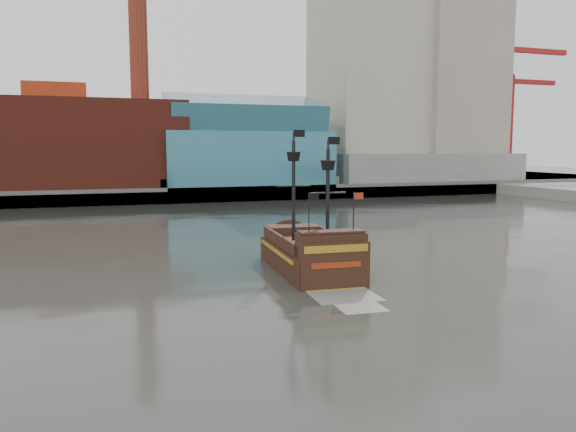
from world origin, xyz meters
name	(u,v)px	position (x,y,z in m)	size (l,w,h in m)	color
ground	(367,293)	(0.00, 0.00, 0.00)	(400.00, 400.00, 0.00)	#242622
promenade_far	(175,186)	(0.00, 92.00, 1.00)	(220.00, 60.00, 2.00)	slate
seawall	(198,195)	(0.00, 62.50, 1.30)	(220.00, 1.00, 2.60)	#4C4C49
skyline	(203,71)	(5.21, 84.56, 24.55)	(149.00, 45.00, 62.00)	#7A6549
crane_a	(508,106)	(78.63, 82.00, 19.11)	(22.50, 4.00, 32.25)	slate
crane_b	(511,124)	(88.23, 92.00, 15.57)	(19.10, 4.00, 26.25)	slate
pirate_ship	(310,258)	(-1.12, 7.17, 1.01)	(5.53, 15.21, 11.19)	black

